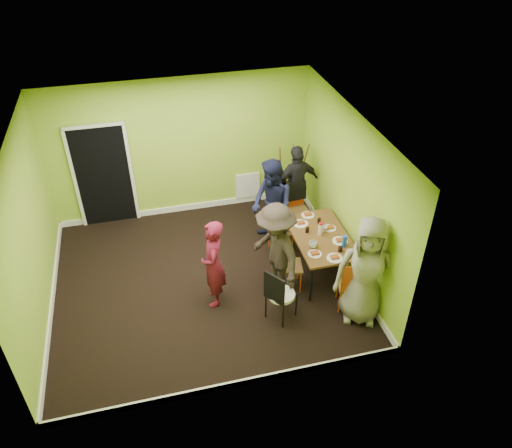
{
  "coord_description": "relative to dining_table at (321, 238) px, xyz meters",
  "views": [
    {
      "loc": [
        -0.72,
        -6.4,
        5.8
      ],
      "look_at": [
        0.91,
        0.0,
        1.03
      ],
      "focal_mm": 35.0,
      "sensor_mm": 36.0,
      "label": 1
    }
  ],
  "objects": [
    {
      "name": "ground",
      "position": [
        -1.98,
        0.21,
        -0.7
      ],
      "size": [
        5.0,
        5.0,
        0.0
      ],
      "primitive_type": "plane",
      "color": "black",
      "rests_on": "ground"
    },
    {
      "name": "room_walls",
      "position": [
        -2.0,
        0.26,
        0.29
      ],
      "size": [
        5.04,
        4.54,
        2.82
      ],
      "color": "#90BD30",
      "rests_on": "ground"
    },
    {
      "name": "dining_table",
      "position": [
        0.0,
        0.0,
        0.0
      ],
      "size": [
        0.9,
        1.5,
        0.75
      ],
      "color": "black",
      "rests_on": "ground"
    },
    {
      "name": "chair_left_far",
      "position": [
        -0.55,
        0.69,
        -0.19
      ],
      "size": [
        0.43,
        0.43,
        0.91
      ],
      "rotation": [
        0.0,
        0.0,
        -1.42
      ],
      "color": "#D54B14",
      "rests_on": "ground"
    },
    {
      "name": "chair_left_near",
      "position": [
        -0.69,
        -0.25,
        -0.17
      ],
      "size": [
        0.45,
        0.45,
        0.93
      ],
      "rotation": [
        0.0,
        0.0,
        -1.77
      ],
      "color": "#D54B14",
      "rests_on": "ground"
    },
    {
      "name": "chair_back_end",
      "position": [
        0.02,
        1.41,
        -0.02
      ],
      "size": [
        0.42,
        0.49,
        0.96
      ],
      "rotation": [
        0.0,
        0.0,
        3.23
      ],
      "color": "#D54B14",
      "rests_on": "ground"
    },
    {
      "name": "chair_front_end",
      "position": [
        0.16,
        -1.01,
        -0.15
      ],
      "size": [
        0.49,
        0.49,
        0.97
      ],
      "rotation": [
        0.0,
        0.0,
        -0.27
      ],
      "color": "#D54B14",
      "rests_on": "ground"
    },
    {
      "name": "chair_bentwood",
      "position": [
        -1.01,
        -0.94,
        -0.16
      ],
      "size": [
        0.53,
        0.52,
        0.97
      ],
      "rotation": [
        0.0,
        0.0,
        -0.95
      ],
      "color": "black",
      "rests_on": "ground"
    },
    {
      "name": "easel",
      "position": [
        0.08,
        1.9,
        0.06
      ],
      "size": [
        0.62,
        0.58,
        1.54
      ],
      "color": "brown",
      "rests_on": "ground"
    },
    {
      "name": "plate_near_left",
      "position": [
        -0.22,
        0.41,
        0.06
      ],
      "size": [
        0.26,
        0.26,
        0.01
      ],
      "primitive_type": "cylinder",
      "color": "white",
      "rests_on": "dining_table"
    },
    {
      "name": "plate_near_right",
      "position": [
        -0.27,
        -0.44,
        0.06
      ],
      "size": [
        0.22,
        0.22,
        0.01
      ],
      "primitive_type": "cylinder",
      "color": "white",
      "rests_on": "dining_table"
    },
    {
      "name": "plate_far_back",
      "position": [
        -0.01,
        0.62,
        0.06
      ],
      "size": [
        0.23,
        0.23,
        0.01
      ],
      "primitive_type": "cylinder",
      "color": "white",
      "rests_on": "dining_table"
    },
    {
      "name": "plate_far_front",
      "position": [
        0.0,
        -0.61,
        0.06
      ],
      "size": [
        0.26,
        0.26,
        0.01
      ],
      "primitive_type": "cylinder",
      "color": "white",
      "rests_on": "dining_table"
    },
    {
      "name": "plate_wall_back",
      "position": [
        0.22,
        0.16,
        0.06
      ],
      "size": [
        0.22,
        0.22,
        0.01
      ],
      "primitive_type": "cylinder",
      "color": "white",
      "rests_on": "dining_table"
    },
    {
      "name": "plate_wall_front",
      "position": [
        0.25,
        -0.22,
        0.06
      ],
      "size": [
        0.26,
        0.26,
        0.01
      ],
      "primitive_type": "cylinder",
      "color": "white",
      "rests_on": "dining_table"
    },
    {
      "name": "thermos",
      "position": [
        0.0,
        0.05,
        0.16
      ],
      "size": [
        0.07,
        0.07,
        0.2
      ],
      "primitive_type": "cylinder",
      "color": "white",
      "rests_on": "dining_table"
    },
    {
      "name": "blue_bottle",
      "position": [
        0.26,
        -0.36,
        0.16
      ],
      "size": [
        0.08,
        0.08,
        0.21
      ],
      "primitive_type": "cylinder",
      "color": "blue",
      "rests_on": "dining_table"
    },
    {
      "name": "orange_bottle",
      "position": [
        -0.15,
        0.24,
        0.09
      ],
      "size": [
        0.04,
        0.04,
        0.07
      ],
      "primitive_type": "cylinder",
      "color": "#D54B14",
      "rests_on": "dining_table"
    },
    {
      "name": "glass_mid",
      "position": [
        -0.19,
        0.15,
        0.1
      ],
      "size": [
        0.06,
        0.06,
        0.1
      ],
      "primitive_type": "cylinder",
      "color": "black",
      "rests_on": "dining_table"
    },
    {
      "name": "glass_back",
      "position": [
        0.1,
        0.36,
        0.1
      ],
      "size": [
        0.06,
        0.06,
        0.09
      ],
      "primitive_type": "cylinder",
      "color": "black",
      "rests_on": "dining_table"
    },
    {
      "name": "glass_front",
      "position": [
        0.15,
        -0.47,
        0.1
      ],
      "size": [
        0.07,
        0.07,
        0.09
      ],
      "primitive_type": "cylinder",
      "color": "black",
      "rests_on": "dining_table"
    },
    {
      "name": "cup_a",
      "position": [
        -0.23,
        -0.25,
        0.11
      ],
      "size": [
        0.13,
        0.13,
        0.11
      ],
      "primitive_type": "imported",
      "color": "white",
      "rests_on": "dining_table"
    },
    {
      "name": "cup_b",
      "position": [
        0.1,
        0.11,
        0.1
      ],
      "size": [
        0.1,
        0.1,
        0.09
      ],
      "primitive_type": "imported",
      "color": "white",
      "rests_on": "dining_table"
    },
    {
      "name": "person_standing",
      "position": [
        -1.88,
        -0.3,
        0.07
      ],
      "size": [
        0.45,
        0.61,
        1.54
      ],
      "primitive_type": "imported",
      "rotation": [
        0.0,
        0.0,
        -1.73
      ],
      "color": "maroon",
      "rests_on": "ground"
    },
    {
      "name": "person_left_far",
      "position": [
        -0.59,
        0.93,
        0.17
      ],
      "size": [
        0.86,
        0.99,
        1.74
      ],
      "primitive_type": "imported",
      "rotation": [
        0.0,
        0.0,
        -1.29
      ],
      "color": "#151836",
      "rests_on": "ground"
    },
    {
      "name": "person_left_near",
      "position": [
        -0.9,
        -0.36,
        0.17
      ],
      "size": [
        0.93,
        1.25,
        1.73
      ],
      "primitive_type": "imported",
      "rotation": [
        0.0,
        0.0,
        -1.29
      ],
      "color": "#2B231C",
      "rests_on": "ground"
    },
    {
      "name": "person_back_end",
      "position": [
        0.09,
        1.59,
        0.11
      ],
      "size": [
        1.0,
        0.55,
        1.62
      ],
      "primitive_type": "imported",
      "rotation": [
        0.0,
        0.0,
        3.32
      ],
      "color": "black",
      "rests_on": "ground"
    },
    {
      "name": "person_front_end",
      "position": [
        0.25,
        -1.19,
        0.23
      ],
      "size": [
        1.06,
        0.9,
        1.84
      ],
      "primitive_type": "imported",
      "rotation": [
        0.0,
        0.0,
        -0.41
      ],
      "color": "gray",
      "rests_on": "ground"
    }
  ]
}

